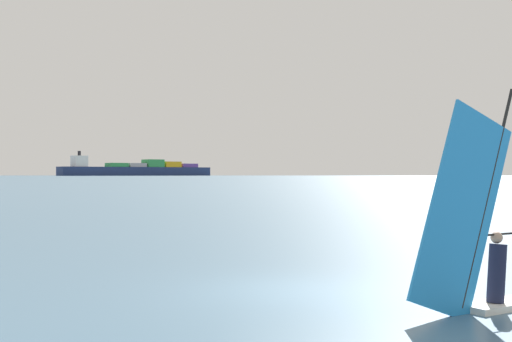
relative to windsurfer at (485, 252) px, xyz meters
The scene contains 4 objects.
ground_plane 4.09m from the windsurfer, 148.83° to the left, with size 4000.00×4000.00×0.00m, color #476B84.
windsurfer is the anchor object (origin of this frame).
cargo_ship 904.32m from the windsurfer, 102.29° to the left, with size 184.11×150.93×31.53m.
distant_headland 1544.02m from the windsurfer, 96.05° to the left, with size 1128.66×337.81×49.52m, color #60665B.
Camera 1 is at (-0.36, -14.42, 2.50)m, focal length 47.19 mm.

